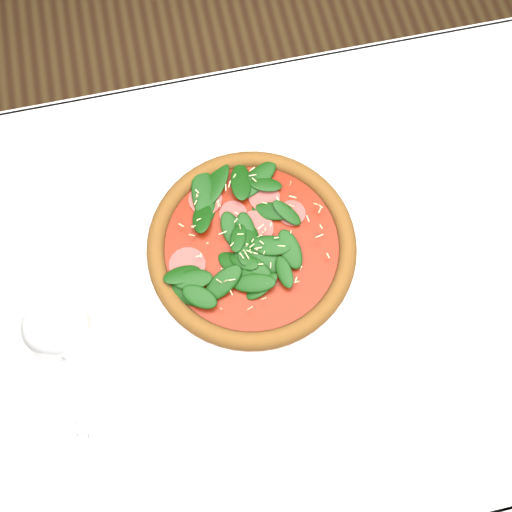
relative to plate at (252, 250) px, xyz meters
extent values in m
plane|color=brown|center=(0.06, -0.05, -0.76)|extent=(6.00, 6.00, 0.00)
cube|color=white|center=(0.06, -0.05, -0.03)|extent=(1.20, 0.80, 0.04)
cylinder|color=#472E1C|center=(-0.48, 0.29, -0.40)|extent=(0.06, 0.06, 0.71)
cylinder|color=#472E1C|center=(0.60, 0.29, -0.40)|extent=(0.06, 0.06, 0.71)
cube|color=white|center=(0.06, 0.35, -0.12)|extent=(1.20, 0.01, 0.22)
cylinder|color=white|center=(0.00, 0.00, 0.00)|extent=(0.38, 0.38, 0.01)
torus|color=white|center=(0.00, 0.00, 0.00)|extent=(0.38, 0.38, 0.01)
cylinder|color=#9A5825|center=(0.00, 0.00, 0.01)|extent=(0.41, 0.41, 0.01)
torus|color=#B16E29|center=(0.00, 0.00, 0.02)|extent=(0.41, 0.41, 0.03)
cylinder|color=maroon|center=(0.00, 0.00, 0.02)|extent=(0.34, 0.34, 0.00)
cylinder|color=#984C3D|center=(0.00, 0.00, 0.02)|extent=(0.30, 0.30, 0.00)
ellipsoid|color=#0F3C0A|center=(0.00, 0.00, 0.03)|extent=(0.33, 0.33, 0.03)
cylinder|color=beige|center=(0.00, 0.00, 0.04)|extent=(0.30, 0.30, 0.00)
cylinder|color=silver|center=(-0.27, -0.10, -0.01)|extent=(0.08, 0.08, 0.00)
cylinder|color=silver|center=(-0.27, -0.10, 0.05)|extent=(0.01, 0.01, 0.11)
ellipsoid|color=silver|center=(-0.27, -0.10, 0.15)|extent=(0.09, 0.09, 0.12)
cube|color=white|center=(-0.30, -0.29, 0.00)|extent=(0.17, 0.08, 0.01)
cube|color=silver|center=(-0.30, -0.29, 0.01)|extent=(0.02, 0.14, 0.00)
cube|color=silver|center=(-0.30, -0.21, 0.01)|extent=(0.03, 0.05, 0.00)
camera|label=1|loc=(-0.06, -0.30, 0.86)|focal=40.00mm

